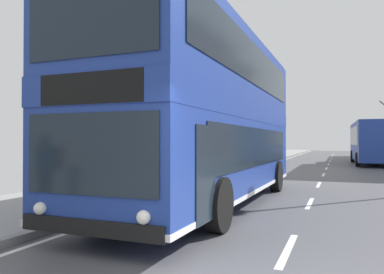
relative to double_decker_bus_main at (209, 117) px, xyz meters
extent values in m
cube|color=silver|center=(2.55, -3.71, -2.37)|extent=(0.12, 2.00, 0.00)
cube|color=silver|center=(2.55, 1.09, -2.37)|extent=(0.12, 2.00, 0.00)
cube|color=silver|center=(2.55, 5.89, -2.37)|extent=(0.12, 2.00, 0.00)
cube|color=silver|center=(2.55, 10.69, -2.37)|extent=(0.12, 2.00, 0.00)
cube|color=silver|center=(2.55, 15.49, -2.37)|extent=(0.12, 2.00, 0.00)
cube|color=silver|center=(2.55, 20.29, -2.37)|extent=(0.12, 2.00, 0.00)
cube|color=silver|center=(2.55, 25.09, -2.37)|extent=(0.12, 2.00, 0.00)
cube|color=silver|center=(2.55, 29.89, -2.37)|extent=(0.12, 2.00, 0.00)
cube|color=silver|center=(2.55, 34.69, -2.37)|extent=(0.12, 2.00, 0.00)
cube|color=silver|center=(2.55, 39.49, -2.37)|extent=(0.12, 2.00, 0.00)
cube|color=silver|center=(2.55, 44.29, -2.37)|extent=(0.12, 2.00, 0.00)
cube|color=navy|center=(0.00, 0.01, -1.08)|extent=(2.76, 10.46, 1.89)
cube|color=navy|center=(0.00, 0.01, 0.11)|extent=(2.78, 10.51, 0.49)
cube|color=navy|center=(0.00, 0.01, 1.22)|extent=(2.76, 10.46, 1.73)
cube|color=navy|center=(0.00, 0.01, 2.12)|extent=(2.68, 10.14, 0.08)
cube|color=#19232D|center=(-0.08, -5.21, -0.85)|extent=(2.29, 0.07, 1.21)
cube|color=black|center=(-0.08, -5.22, 0.11)|extent=(1.82, 0.06, 0.47)
cube|color=#19232D|center=(-0.08, -5.21, 1.22)|extent=(2.29, 0.07, 1.31)
cube|color=black|center=(-0.08, -5.22, -1.93)|extent=(2.47, 0.12, 0.24)
cube|color=silver|center=(0.00, 0.01, -1.97)|extent=(2.79, 10.51, 0.10)
cube|color=#19232D|center=(1.32, 0.25, -0.82)|extent=(0.15, 8.13, 0.98)
cube|color=#19232D|center=(1.31, -0.01, 1.31)|extent=(0.17, 9.38, 1.04)
cube|color=#19232D|center=(-1.31, 0.29, -0.82)|extent=(0.15, 8.13, 0.98)
cube|color=#19232D|center=(-1.31, 0.03, 1.31)|extent=(0.17, 9.38, 1.04)
sphere|color=white|center=(0.83, -5.24, -1.71)|extent=(0.20, 0.20, 0.20)
sphere|color=white|center=(-0.99, -5.21, -1.71)|extent=(0.20, 0.20, 0.20)
cube|color=#19232D|center=(1.25, -3.87, -1.21)|extent=(0.03, 0.90, 1.63)
cylinder|color=black|center=(1.20, -3.02, -1.86)|extent=(0.32, 1.04, 1.04)
cylinder|color=black|center=(-1.30, -2.98, -1.86)|extent=(0.32, 1.04, 1.04)
cylinder|color=black|center=(1.30, 3.30, -1.86)|extent=(0.32, 1.04, 1.04)
cylinder|color=black|center=(-1.20, 3.34, -1.86)|extent=(0.32, 1.04, 1.04)
cube|color=navy|center=(5.57, 21.39, -0.65)|extent=(2.67, 9.93, 2.80)
cube|color=#19232D|center=(4.34, 21.36, -0.26)|extent=(0.22, 8.39, 1.35)
cube|color=#19232D|center=(5.46, 26.34, -0.37)|extent=(2.10, 0.08, 1.68)
cylinder|color=black|center=(4.33, 24.30, -1.90)|extent=(0.30, 0.97, 0.96)
cylinder|color=black|center=(6.67, 24.35, -1.90)|extent=(0.30, 0.97, 0.96)
cylinder|color=black|center=(4.48, 18.22, -1.90)|extent=(0.30, 0.97, 0.96)
camera|label=1|loc=(3.32, -9.81, -0.67)|focal=35.39mm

